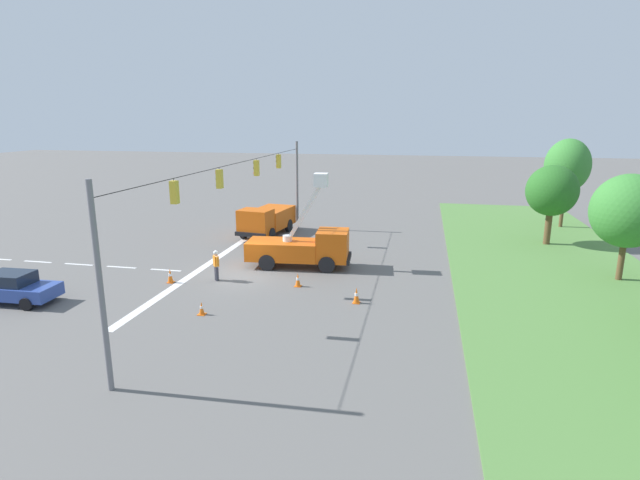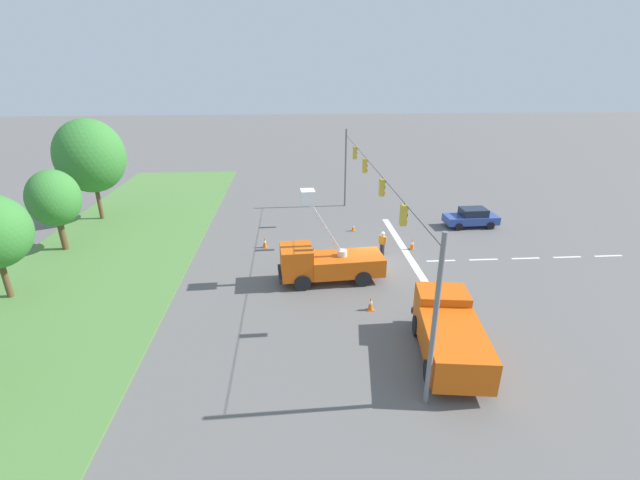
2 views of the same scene
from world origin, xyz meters
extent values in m
plane|color=#605E5B|center=(0.00, 0.00, 0.00)|extent=(200.00, 200.00, 0.00)
cube|color=#517F3D|center=(0.00, 18.00, 0.05)|extent=(56.00, 12.00, 0.10)
cube|color=silver|center=(0.00, -3.01, 0.00)|extent=(17.60, 0.50, 0.01)
cube|color=silver|center=(0.00, -5.01, 0.00)|extent=(0.20, 2.00, 0.01)
cube|color=silver|center=(0.00, -8.01, 0.00)|extent=(0.20, 2.00, 0.01)
cube|color=silver|center=(0.00, -11.01, 0.00)|extent=(0.20, 2.00, 0.01)
cube|color=silver|center=(0.00, -14.01, 0.00)|extent=(0.20, 2.00, 0.01)
cylinder|color=slate|center=(-13.00, 0.00, 3.60)|extent=(0.20, 0.20, 7.20)
cylinder|color=slate|center=(13.00, 0.00, 3.60)|extent=(0.20, 0.20, 7.20)
cylinder|color=black|center=(0.00, 0.00, 6.60)|extent=(26.00, 0.03, 0.03)
cylinder|color=black|center=(-7.77, 0.00, 6.55)|extent=(0.02, 0.02, 0.10)
cube|color=gold|center=(-7.77, 0.00, 6.02)|extent=(0.32, 0.28, 0.96)
cylinder|color=black|center=(-7.77, -0.16, 6.34)|extent=(0.16, 0.05, 0.16)
cylinder|color=black|center=(-7.77, -0.16, 6.02)|extent=(0.16, 0.05, 0.16)
cylinder|color=red|center=(-7.77, -0.16, 5.70)|extent=(0.16, 0.05, 0.16)
cylinder|color=black|center=(-2.90, 0.00, 6.55)|extent=(0.02, 0.02, 0.10)
cube|color=gold|center=(-2.90, 0.00, 6.02)|extent=(0.32, 0.28, 0.96)
cylinder|color=black|center=(-2.90, -0.16, 6.34)|extent=(0.16, 0.05, 0.16)
cylinder|color=black|center=(-2.90, -0.16, 6.02)|extent=(0.16, 0.05, 0.16)
cylinder|color=red|center=(-2.90, -0.16, 5.70)|extent=(0.16, 0.05, 0.16)
cylinder|color=black|center=(2.89, 0.00, 6.55)|extent=(0.02, 0.02, 0.10)
cube|color=gold|center=(2.89, 0.00, 6.02)|extent=(0.32, 0.28, 0.96)
cylinder|color=red|center=(2.89, -0.16, 6.34)|extent=(0.16, 0.05, 0.16)
cylinder|color=black|center=(2.89, -0.16, 6.02)|extent=(0.16, 0.05, 0.16)
cylinder|color=black|center=(2.89, -0.16, 5.70)|extent=(0.16, 0.05, 0.16)
cylinder|color=black|center=(7.65, 0.00, 6.55)|extent=(0.02, 0.02, 0.10)
cube|color=gold|center=(7.65, 0.00, 6.02)|extent=(0.32, 0.28, 0.96)
cylinder|color=black|center=(7.65, -0.16, 6.34)|extent=(0.16, 0.05, 0.16)
cylinder|color=black|center=(7.65, -0.16, 6.02)|extent=(0.16, 0.05, 0.16)
cylinder|color=red|center=(7.65, -0.16, 5.70)|extent=(0.16, 0.05, 0.16)
cylinder|color=brown|center=(-17.79, 21.65, 1.80)|extent=(0.29, 0.29, 3.60)
ellipsoid|color=#387F33|center=(-17.79, 21.65, 5.23)|extent=(3.84, 3.57, 4.35)
cylinder|color=brown|center=(-11.25, 19.13, 1.27)|extent=(0.46, 0.46, 2.53)
ellipsoid|color=#286623|center=(-11.25, 19.13, 4.01)|extent=(3.46, 3.58, 3.62)
cylinder|color=brown|center=(-3.28, 21.26, 1.19)|extent=(0.33, 0.33, 2.37)
ellipsoid|color=#387F33|center=(-3.28, 21.26, 4.05)|extent=(3.95, 3.95, 4.09)
cube|color=#D6560F|center=(-2.27, 1.77, 1.06)|extent=(2.54, 4.52, 1.12)
cube|color=#D6560F|center=(-2.52, 4.88, 1.43)|extent=(2.26, 2.03, 1.87)
cube|color=#1E2838|center=(-2.57, 5.53, 1.76)|extent=(1.88, 0.25, 0.84)
cube|color=black|center=(-2.60, 5.89, 0.65)|extent=(2.22, 0.33, 0.30)
cylinder|color=black|center=(-3.51, 4.55, 0.50)|extent=(0.36, 1.02, 1.00)
cylinder|color=black|center=(-1.48, 4.71, 0.50)|extent=(0.36, 1.02, 1.00)
cylinder|color=black|center=(-3.23, 0.91, 0.50)|extent=(0.36, 1.02, 1.00)
cylinder|color=black|center=(-1.20, 1.07, 0.50)|extent=(0.36, 1.02, 1.00)
cylinder|color=silver|center=(-2.30, 2.08, 1.80)|extent=(0.60, 0.60, 0.36)
cube|color=white|center=(-2.38, 3.11, 3.40)|extent=(0.42, 2.30, 3.68)
cube|color=white|center=(-2.46, 4.15, 5.43)|extent=(0.96, 0.87, 0.80)
cube|color=#D6560F|center=(-11.26, -1.67, 1.23)|extent=(4.40, 2.99, 1.47)
cube|color=#D6560F|center=(-8.34, -2.06, 1.43)|extent=(2.06, 2.59, 1.86)
cube|color=#1E2838|center=(-7.73, -2.14, 1.76)|extent=(0.37, 2.10, 0.84)
cube|color=black|center=(-7.39, -2.18, 0.65)|extent=(0.48, 2.48, 0.30)
cylinder|color=black|center=(-8.43, -0.90, 0.50)|extent=(1.03, 0.41, 1.00)
cylinder|color=black|center=(-8.73, -3.16, 0.50)|extent=(1.03, 0.41, 1.00)
cylinder|color=black|center=(-11.84, -0.45, 0.50)|extent=(1.03, 0.41, 1.00)
cylinder|color=black|center=(-12.13, -2.71, 0.50)|extent=(1.03, 0.41, 1.00)
cube|color=#2D4799|center=(6.55, -9.68, 0.64)|extent=(1.90, 4.36, 0.64)
cube|color=#192333|center=(6.55, -9.83, 1.26)|extent=(1.56, 2.11, 0.60)
cylinder|color=black|center=(5.64, -8.37, 0.32)|extent=(0.22, 0.65, 0.64)
cylinder|color=black|center=(7.37, -8.32, 0.32)|extent=(0.22, 0.65, 0.64)
cylinder|color=black|center=(5.73, -11.04, 0.32)|extent=(0.22, 0.65, 0.64)
cylinder|color=#383842|center=(1.29, -1.10, 0.42)|extent=(0.18, 0.18, 0.85)
cylinder|color=#383842|center=(1.14, -1.23, 0.42)|extent=(0.18, 0.18, 0.85)
cube|color=orange|center=(1.22, -1.17, 1.15)|extent=(0.46, 0.44, 0.60)
cube|color=silver|center=(1.22, -1.17, 1.15)|extent=(0.37, 0.33, 0.62)
cylinder|color=orange|center=(1.42, -0.99, 1.18)|extent=(0.11, 0.11, 0.55)
cylinder|color=orange|center=(1.01, -1.34, 1.18)|extent=(0.11, 0.11, 0.55)
sphere|color=tan|center=(1.22, -1.17, 1.58)|extent=(0.22, 0.22, 0.22)
sphere|color=white|center=(1.22, -1.17, 1.64)|extent=(0.26, 0.26, 0.26)
cube|color=orange|center=(2.12, -3.56, 0.01)|extent=(0.36, 0.36, 0.03)
cone|color=orange|center=(2.12, -3.56, 0.42)|extent=(0.31, 0.31, 0.79)
cylinder|color=white|center=(2.12, -3.56, 0.46)|extent=(0.20, 0.20, 0.14)
cube|color=orange|center=(1.30, 3.63, 0.01)|extent=(0.36, 0.36, 0.03)
cone|color=orange|center=(1.30, 3.63, 0.40)|extent=(0.30, 0.30, 0.74)
cylinder|color=white|center=(1.30, 3.63, 0.44)|extent=(0.18, 0.18, 0.13)
cube|color=orange|center=(6.15, 0.17, 0.01)|extent=(0.36, 0.36, 0.03)
cone|color=orange|center=(6.15, 0.17, 0.34)|extent=(0.25, 0.25, 0.62)
cylinder|color=white|center=(6.15, 0.17, 0.37)|extent=(0.15, 0.15, 0.11)
cube|color=orange|center=(3.17, 7.12, 0.01)|extent=(0.36, 0.36, 0.03)
cone|color=orange|center=(3.17, 7.12, 0.42)|extent=(0.31, 0.31, 0.78)
cylinder|color=white|center=(3.17, 7.12, 0.46)|extent=(0.19, 0.19, 0.14)
cube|color=orange|center=(-5.99, 0.94, 0.01)|extent=(0.36, 0.36, 0.03)
cone|color=orange|center=(-5.99, 0.94, 0.41)|extent=(0.31, 0.31, 0.76)
cylinder|color=white|center=(-5.99, 0.94, 0.45)|extent=(0.19, 0.19, 0.14)
camera|label=1|loc=(26.57, 10.08, 9.03)|focal=28.00mm
camera|label=2|loc=(-25.92, 5.06, 12.25)|focal=24.00mm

